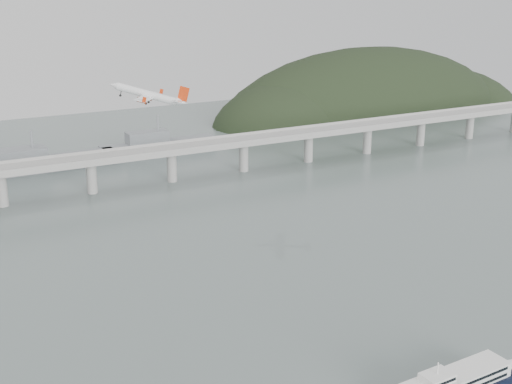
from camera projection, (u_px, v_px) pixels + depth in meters
ground at (329, 327)px, 246.98m from camera, size 900.00×900.00×0.00m
bridge at (138, 158)px, 408.70m from camera, size 800.00×22.00×23.90m
headland at (378, 129)px, 661.01m from camera, size 365.00×155.00×156.00m
airliner at (149, 95)px, 301.73m from camera, size 31.67×30.13×11.54m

